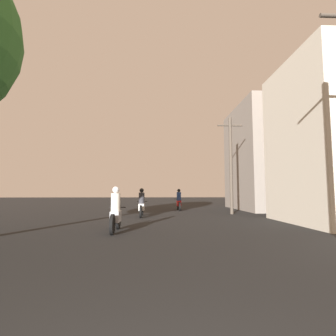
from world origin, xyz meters
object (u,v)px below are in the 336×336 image
object	(u,v)px
building_right_far	(272,158)
motorcycle_silver	(116,213)
motorcycle_red	(179,202)
motorcycle_white	(142,205)
utility_pole_far	(231,163)

from	to	relation	value
building_right_far	motorcycle_silver	bearing A→B (deg)	-134.27
motorcycle_silver	motorcycle_red	size ratio (longest dim) A/B	0.94
motorcycle_white	motorcycle_red	bearing A→B (deg)	60.73
motorcycle_red	building_right_far	world-z (taller)	building_right_far
motorcycle_red	building_right_far	size ratio (longest dim) A/B	0.26
motorcycle_red	motorcycle_white	bearing A→B (deg)	-114.05
motorcycle_silver	building_right_far	distance (m)	15.49
motorcycle_silver	building_right_far	bearing A→B (deg)	44.83
motorcycle_silver	motorcycle_red	bearing A→B (deg)	72.56
motorcycle_silver	motorcycle_white	distance (m)	5.51
motorcycle_white	building_right_far	world-z (taller)	building_right_far
motorcycle_white	building_right_far	bearing A→B (deg)	25.88
building_right_far	utility_pole_far	size ratio (longest dim) A/B	1.32
building_right_far	utility_pole_far	world-z (taller)	building_right_far
motorcycle_white	utility_pole_far	xyz separation A→B (m)	(5.50, 1.37, 2.57)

